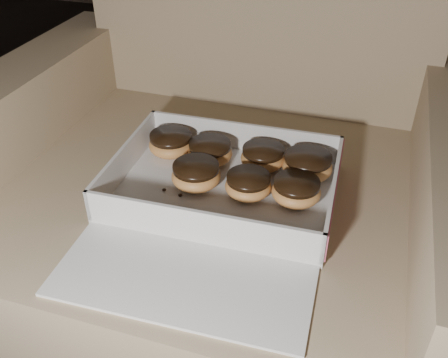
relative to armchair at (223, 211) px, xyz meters
The scene contains 13 objects.
armchair is the anchor object (origin of this frame).
bakery_box 0.20m from the armchair, 74.45° to the right, with size 0.37×0.43×0.06m.
donut_a 0.20m from the armchair, 53.63° to the right, with size 0.08×0.08×0.04m.
donut_b 0.18m from the armchair, 164.91° to the right, with size 0.08×0.08×0.04m.
donut_c 0.19m from the armchair, 96.98° to the right, with size 0.08×0.08×0.04m.
donut_d 0.18m from the armchair, 12.29° to the right, with size 0.08×0.08×0.04m.
donut_e 0.24m from the armchair, 32.24° to the right, with size 0.08×0.08×0.04m.
donut_f 0.22m from the armchair, ahead, with size 0.09×0.09×0.04m.
donut_g 0.16m from the armchair, 115.27° to the right, with size 0.08×0.08×0.04m.
crumb_a 0.24m from the armchair, 35.82° to the right, with size 0.01×0.01×0.00m, color black.
crumb_b 0.20m from the armchair, 113.41° to the right, with size 0.01×0.01×0.00m, color black.
crumb_c 0.20m from the armchair, 101.17° to the right, with size 0.01×0.01×0.00m, color black.
crumb_d 0.29m from the armchair, 53.89° to the right, with size 0.01×0.01×0.00m, color black.
Camera 1 is at (1.18, -0.61, 0.93)m, focal length 40.00 mm.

